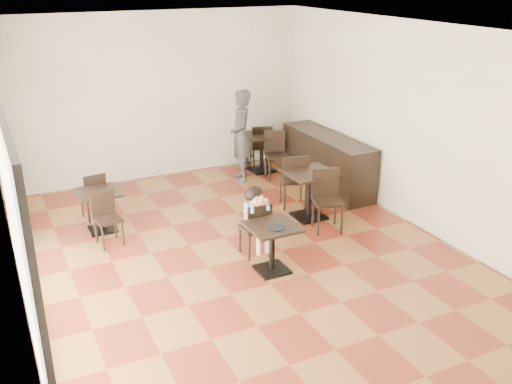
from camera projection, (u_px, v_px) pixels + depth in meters
floor at (246, 259)px, 8.24m from camera, size 6.00×8.00×0.01m
ceiling at (244, 30)px, 7.06m from camera, size 6.00×8.00×0.01m
wall_back at (157, 97)px, 10.99m from camera, size 6.00×0.01×3.20m
wall_front at (469, 298)px, 4.31m from camera, size 6.00×0.01×3.20m
wall_left at (4, 189)px, 6.42m from camera, size 0.01×8.00×3.20m
wall_right at (419, 128)px, 8.88m from camera, size 0.01×8.00×3.20m
storefront_window at (14, 221)px, 6.09m from camera, size 0.04×4.50×2.60m
child_table at (272, 248)px, 7.79m from camera, size 0.66×0.66×0.70m
child_chair at (254, 228)px, 8.23m from camera, size 0.38×0.38×0.84m
child at (254, 221)px, 8.19m from camera, size 0.38×0.53×1.05m
plate at (276, 228)px, 7.58m from camera, size 0.24×0.24×0.01m
pizza_slice at (260, 201)px, 7.89m from camera, size 0.24×0.19×0.06m
adult_patron at (241, 136)px, 10.99m from camera, size 0.58×0.74×1.79m
cafe_table_mid at (310, 195)px, 9.47m from camera, size 0.97×0.97×0.81m
cafe_table_left at (101, 211)px, 9.01m from camera, size 0.72×0.72×0.68m
cafe_table_back at (261, 153)px, 11.67m from camera, size 0.90×0.90×0.78m
chair_mid_a at (293, 180)px, 9.90m from camera, size 0.55×0.55×0.98m
chair_mid_b at (328, 202)px, 8.98m from camera, size 0.55×0.55×0.98m
chair_left_a at (93, 195)px, 9.45m from camera, size 0.41×0.41×0.81m
chair_left_b at (108, 220)px, 8.53m from camera, size 0.41×0.41×0.81m
chair_back_a at (260, 146)px, 11.80m from camera, size 0.52×0.52×0.94m
chair_back_b at (277, 156)px, 11.21m from camera, size 0.52×0.52×0.94m
service_counter at (327, 161)px, 10.81m from camera, size 0.60×2.40×1.00m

